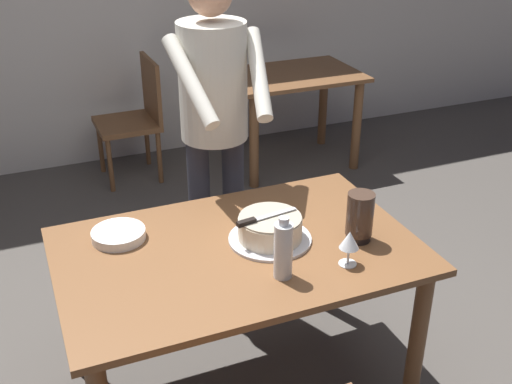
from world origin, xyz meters
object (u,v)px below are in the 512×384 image
object	(u,v)px
main_dining_table	(238,271)
person_cutting_cake	(214,113)
background_chair_0	(136,115)
water_bottle	(283,250)
cake_on_platter	(270,229)
wine_glass_near	(349,241)
plate_stack	(119,235)
hurricane_lamp	(360,217)
background_table	(292,94)
cake_knife	(255,220)

from	to	relation	value
main_dining_table	person_cutting_cake	size ratio (longest dim) A/B	0.83
main_dining_table	background_chair_0	world-z (taller)	background_chair_0
main_dining_table	water_bottle	size ratio (longest dim) A/B	5.72
cake_on_platter	wine_glass_near	xyz separation A→B (m)	(0.21, -0.27, 0.05)
cake_on_platter	plate_stack	xyz separation A→B (m)	(-0.57, 0.24, -0.03)
hurricane_lamp	background_chair_0	distance (m)	2.56
cake_on_platter	hurricane_lamp	distance (m)	0.36
hurricane_lamp	background_table	world-z (taller)	hurricane_lamp
plate_stack	background_chair_0	world-z (taller)	background_chair_0
plate_stack	water_bottle	size ratio (longest dim) A/B	0.88
cake_on_platter	person_cutting_cake	xyz separation A→B (m)	(-0.00, 0.67, 0.27)
cake_on_platter	water_bottle	xyz separation A→B (m)	(-0.06, -0.25, 0.06)
water_bottle	background_table	bearing A→B (deg)	63.89
plate_stack	wine_glass_near	distance (m)	0.94
background_table	cake_on_platter	bearing A→B (deg)	-117.50
person_cutting_cake	cake_knife	bearing A→B (deg)	-95.96
plate_stack	background_chair_0	distance (m)	2.21
main_dining_table	cake_on_platter	world-z (taller)	cake_on_platter
main_dining_table	cake_on_platter	size ratio (longest dim) A/B	4.21
cake_knife	background_chair_0	bearing A→B (deg)	89.29
person_cutting_cake	background_chair_0	xyz separation A→B (m)	(-0.04, 1.71, -0.58)
wine_glass_near	person_cutting_cake	world-z (taller)	person_cutting_cake
main_dining_table	hurricane_lamp	xyz separation A→B (m)	(0.48, -0.13, 0.22)
cake_knife	background_chair_0	distance (m)	2.42
cake_on_platter	cake_knife	xyz separation A→B (m)	(-0.07, -0.01, 0.06)
main_dining_table	wine_glass_near	xyz separation A→B (m)	(0.35, -0.27, 0.22)
wine_glass_near	background_chair_0	size ratio (longest dim) A/B	0.16
hurricane_lamp	background_chair_0	bearing A→B (deg)	98.52
cake_on_platter	water_bottle	distance (m)	0.27
main_dining_table	person_cutting_cake	distance (m)	0.81
background_chair_0	hurricane_lamp	bearing A→B (deg)	-81.48
main_dining_table	cake_on_platter	bearing A→B (deg)	2.09
background_table	wine_glass_near	bearing A→B (deg)	-110.63
hurricane_lamp	background_table	bearing A→B (deg)	71.06
plate_stack	person_cutting_cake	bearing A→B (deg)	36.52
plate_stack	person_cutting_cake	xyz separation A→B (m)	(0.57, 0.42, 0.31)
main_dining_table	background_table	xyz separation A→B (m)	(1.26, 2.15, -0.06)
wine_glass_near	background_table	world-z (taller)	wine_glass_near
cake_knife	plate_stack	world-z (taller)	cake_knife
wine_glass_near	background_table	xyz separation A→B (m)	(0.91, 2.42, -0.28)
background_chair_0	plate_stack	bearing A→B (deg)	-103.90
cake_knife	water_bottle	world-z (taller)	water_bottle
hurricane_lamp	background_chair_0	world-z (taller)	hurricane_lamp
wine_glass_near	person_cutting_cake	size ratio (longest dim) A/B	0.08
main_dining_table	cake_on_platter	xyz separation A→B (m)	(0.14, 0.01, 0.17)
hurricane_lamp	background_chair_0	xyz separation A→B (m)	(-0.38, 2.51, -0.37)
plate_stack	person_cutting_cake	world-z (taller)	person_cutting_cake
cake_on_platter	person_cutting_cake	world-z (taller)	person_cutting_cake
hurricane_lamp	main_dining_table	bearing A→B (deg)	165.08
water_bottle	person_cutting_cake	distance (m)	0.94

